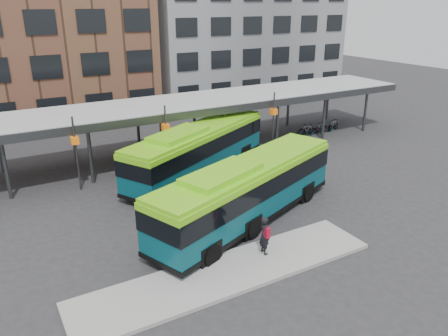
% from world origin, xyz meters
% --- Properties ---
extents(ground, '(120.00, 120.00, 0.00)m').
position_xyz_m(ground, '(0.00, 0.00, 0.00)').
color(ground, '#28282B').
rests_on(ground, ground).
extents(boarding_island, '(14.00, 3.00, 0.18)m').
position_xyz_m(boarding_island, '(-5.50, -3.00, 0.09)').
color(boarding_island, gray).
rests_on(boarding_island, ground).
extents(canopy, '(40.00, 6.53, 4.80)m').
position_xyz_m(canopy, '(-0.06, 12.87, 3.91)').
color(canopy, '#999B9E').
rests_on(canopy, ground).
extents(building_brick, '(26.00, 14.00, 22.00)m').
position_xyz_m(building_brick, '(-10.00, 32.00, 11.00)').
color(building_brick, brown).
rests_on(building_brick, ground).
extents(building_grey, '(24.00, 14.00, 20.00)m').
position_xyz_m(building_grey, '(16.00, 32.00, 10.00)').
color(building_grey, slate).
rests_on(building_grey, ground).
extents(bus_front, '(13.15, 7.26, 3.59)m').
position_xyz_m(bus_front, '(-2.12, 0.84, 1.87)').
color(bus_front, '#074450').
rests_on(bus_front, ground).
extents(bus_rear, '(12.72, 8.56, 3.57)m').
position_xyz_m(bus_rear, '(-1.24, 8.38, 1.86)').
color(bus_rear, '#074450').
rests_on(bus_rear, ground).
extents(pedestrian, '(0.51, 0.73, 1.88)m').
position_xyz_m(pedestrian, '(-3.31, -2.56, 1.13)').
color(pedestrian, black).
rests_on(pedestrian, boarding_island).
extents(bike_rack, '(5.33, 1.20, 1.05)m').
position_xyz_m(bike_rack, '(12.68, 11.87, 0.48)').
color(bike_rack, slate).
rests_on(bike_rack, ground).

